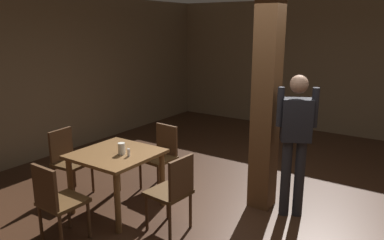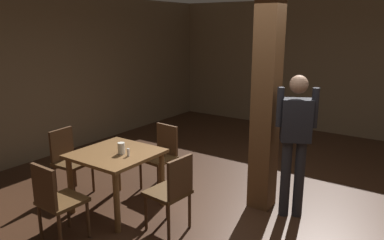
% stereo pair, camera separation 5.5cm
% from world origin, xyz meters
% --- Properties ---
extents(ground_plane, '(10.80, 10.80, 0.00)m').
position_xyz_m(ground_plane, '(0.00, 0.00, 0.00)').
color(ground_plane, '#382114').
extents(wall_back, '(8.00, 0.10, 2.80)m').
position_xyz_m(wall_back, '(0.00, 4.50, 1.40)').
color(wall_back, '#756047').
rests_on(wall_back, ground_plane).
extents(wall_left, '(0.10, 9.00, 2.80)m').
position_xyz_m(wall_left, '(-4.00, 0.00, 1.40)').
color(wall_left, '#756047').
rests_on(wall_left, ground_plane).
extents(pillar, '(0.28, 0.28, 2.80)m').
position_xyz_m(pillar, '(-0.05, 0.49, 1.40)').
color(pillar, brown).
rests_on(pillar, ground_plane).
extents(dining_table, '(0.93, 0.93, 0.76)m').
position_xyz_m(dining_table, '(-1.49, -0.63, 0.63)').
color(dining_table, brown).
rests_on(dining_table, ground_plane).
extents(chair_east, '(0.45, 0.45, 0.89)m').
position_xyz_m(chair_east, '(-0.60, -0.66, 0.51)').
color(chair_east, '#4C3319').
rests_on(chair_east, ground_plane).
extents(chair_north, '(0.46, 0.46, 0.89)m').
position_xyz_m(chair_north, '(-1.46, 0.21, 0.51)').
color(chair_north, '#4C3319').
rests_on(chair_north, ground_plane).
extents(chair_west, '(0.45, 0.45, 0.89)m').
position_xyz_m(chair_west, '(-2.38, -0.67, 0.51)').
color(chair_west, '#4C3319').
rests_on(chair_west, ground_plane).
extents(chair_south, '(0.43, 0.43, 0.89)m').
position_xyz_m(chair_south, '(-1.46, -1.53, 0.51)').
color(chair_south, '#4C3319').
rests_on(chair_south, ground_plane).
extents(napkin_cup, '(0.09, 0.09, 0.14)m').
position_xyz_m(napkin_cup, '(-1.39, -0.63, 0.83)').
color(napkin_cup, silver).
rests_on(napkin_cup, dining_table).
extents(salt_shaker, '(0.03, 0.03, 0.09)m').
position_xyz_m(salt_shaker, '(-1.27, -0.65, 0.80)').
color(salt_shaker, silver).
rests_on(salt_shaker, dining_table).
extents(standing_person, '(0.45, 0.34, 1.72)m').
position_xyz_m(standing_person, '(0.35, 0.45, 1.00)').
color(standing_person, black).
rests_on(standing_person, ground_plane).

